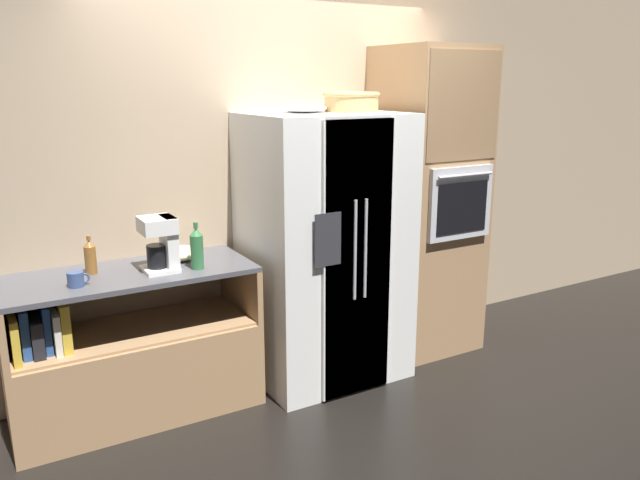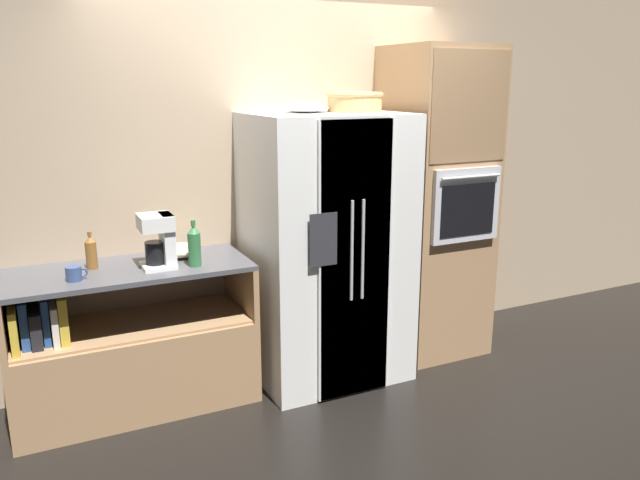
{
  "view_description": "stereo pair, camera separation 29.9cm",
  "coord_description": "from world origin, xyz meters",
  "px_view_note": "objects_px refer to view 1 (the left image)",
  "views": [
    {
      "loc": [
        -1.86,
        -3.41,
        1.97
      ],
      "look_at": [
        0.09,
        -0.04,
        0.98
      ],
      "focal_mm": 35.0,
      "sensor_mm": 36.0,
      "label": 1
    },
    {
      "loc": [
        -1.6,
        -3.55,
        1.97
      ],
      "look_at": [
        0.09,
        -0.04,
        0.98
      ],
      "focal_mm": 35.0,
      "sensor_mm": 36.0,
      "label": 2
    }
  ],
  "objects_px": {
    "bottle_tall": "(197,248)",
    "mixing_bowl": "(180,253)",
    "refrigerator": "(325,248)",
    "wicker_basket": "(351,101)",
    "bottle_short": "(90,257)",
    "coffee_maker": "(162,242)",
    "mug": "(76,279)",
    "wall_oven": "(427,202)",
    "fruit_bowl": "(304,108)"
  },
  "relations": [
    {
      "from": "bottle_tall",
      "to": "coffee_maker",
      "type": "xyz_separation_m",
      "value": [
        -0.19,
        0.06,
        0.05
      ]
    },
    {
      "from": "bottle_tall",
      "to": "bottle_short",
      "type": "bearing_deg",
      "value": 159.6
    },
    {
      "from": "refrigerator",
      "to": "coffee_maker",
      "type": "height_order",
      "value": "refrigerator"
    },
    {
      "from": "mixing_bowl",
      "to": "refrigerator",
      "type": "bearing_deg",
      "value": -12.22
    },
    {
      "from": "fruit_bowl",
      "to": "coffee_maker",
      "type": "relative_size",
      "value": 0.93
    },
    {
      "from": "refrigerator",
      "to": "wicker_basket",
      "type": "bearing_deg",
      "value": 10.58
    },
    {
      "from": "mug",
      "to": "mixing_bowl",
      "type": "relative_size",
      "value": 0.49
    },
    {
      "from": "fruit_bowl",
      "to": "mixing_bowl",
      "type": "distance_m",
      "value": 1.2
    },
    {
      "from": "mug",
      "to": "wall_oven",
      "type": "bearing_deg",
      "value": 2.06
    },
    {
      "from": "mixing_bowl",
      "to": "coffee_maker",
      "type": "relative_size",
      "value": 0.75
    },
    {
      "from": "wicker_basket",
      "to": "mug",
      "type": "height_order",
      "value": "wicker_basket"
    },
    {
      "from": "coffee_maker",
      "to": "fruit_bowl",
      "type": "bearing_deg",
      "value": 3.47
    },
    {
      "from": "coffee_maker",
      "to": "wall_oven",
      "type": "bearing_deg",
      "value": 0.98
    },
    {
      "from": "refrigerator",
      "to": "fruit_bowl",
      "type": "relative_size",
      "value": 6.0
    },
    {
      "from": "bottle_short",
      "to": "coffee_maker",
      "type": "distance_m",
      "value": 0.41
    },
    {
      "from": "bottle_tall",
      "to": "mixing_bowl",
      "type": "xyz_separation_m",
      "value": [
        -0.03,
        0.24,
        -0.08
      ]
    },
    {
      "from": "wicker_basket",
      "to": "coffee_maker",
      "type": "relative_size",
      "value": 1.17
    },
    {
      "from": "fruit_bowl",
      "to": "bottle_tall",
      "type": "height_order",
      "value": "fruit_bowl"
    },
    {
      "from": "bottle_short",
      "to": "mug",
      "type": "distance_m",
      "value": 0.24
    },
    {
      "from": "refrigerator",
      "to": "wall_oven",
      "type": "xyz_separation_m",
      "value": [
        0.91,
        0.06,
        0.22
      ]
    },
    {
      "from": "fruit_bowl",
      "to": "bottle_short",
      "type": "bearing_deg",
      "value": 176.33
    },
    {
      "from": "bottle_tall",
      "to": "coffee_maker",
      "type": "distance_m",
      "value": 0.2
    },
    {
      "from": "mixing_bowl",
      "to": "coffee_maker",
      "type": "distance_m",
      "value": 0.27
    },
    {
      "from": "refrigerator",
      "to": "fruit_bowl",
      "type": "xyz_separation_m",
      "value": [
        -0.11,
        0.08,
        0.92
      ]
    },
    {
      "from": "mixing_bowl",
      "to": "bottle_tall",
      "type": "bearing_deg",
      "value": -83.12
    },
    {
      "from": "bottle_short",
      "to": "mixing_bowl",
      "type": "xyz_separation_m",
      "value": [
        0.53,
        0.03,
        -0.06
      ]
    },
    {
      "from": "fruit_bowl",
      "to": "mug",
      "type": "bearing_deg",
      "value": -175.54
    },
    {
      "from": "wicker_basket",
      "to": "mixing_bowl",
      "type": "xyz_separation_m",
      "value": [
        -1.15,
        0.16,
        -0.91
      ]
    },
    {
      "from": "bottle_short",
      "to": "coffee_maker",
      "type": "bearing_deg",
      "value": -21.13
    },
    {
      "from": "wall_oven",
      "to": "bottle_tall",
      "type": "distance_m",
      "value": 1.82
    },
    {
      "from": "fruit_bowl",
      "to": "coffee_maker",
      "type": "distance_m",
      "value": 1.22
    },
    {
      "from": "wicker_basket",
      "to": "coffee_maker",
      "type": "xyz_separation_m",
      "value": [
        -1.31,
        -0.02,
        -0.78
      ]
    },
    {
      "from": "bottle_short",
      "to": "coffee_maker",
      "type": "xyz_separation_m",
      "value": [
        0.38,
        -0.15,
        0.07
      ]
    },
    {
      "from": "wicker_basket",
      "to": "mixing_bowl",
      "type": "distance_m",
      "value": 1.47
    },
    {
      "from": "wicker_basket",
      "to": "fruit_bowl",
      "type": "bearing_deg",
      "value": 172.48
    },
    {
      "from": "bottle_short",
      "to": "mixing_bowl",
      "type": "bearing_deg",
      "value": 3.17
    },
    {
      "from": "refrigerator",
      "to": "wicker_basket",
      "type": "height_order",
      "value": "wicker_basket"
    },
    {
      "from": "refrigerator",
      "to": "wicker_basket",
      "type": "relative_size",
      "value": 4.77
    },
    {
      "from": "bottle_tall",
      "to": "mixing_bowl",
      "type": "distance_m",
      "value": 0.25
    },
    {
      "from": "wall_oven",
      "to": "fruit_bowl",
      "type": "distance_m",
      "value": 1.24
    },
    {
      "from": "mug",
      "to": "mixing_bowl",
      "type": "distance_m",
      "value": 0.69
    },
    {
      "from": "wicker_basket",
      "to": "bottle_short",
      "type": "height_order",
      "value": "wicker_basket"
    },
    {
      "from": "mug",
      "to": "coffee_maker",
      "type": "height_order",
      "value": "coffee_maker"
    },
    {
      "from": "wicker_basket",
      "to": "mug",
      "type": "bearing_deg",
      "value": -177.75
    },
    {
      "from": "refrigerator",
      "to": "mixing_bowl",
      "type": "distance_m",
      "value": 0.95
    },
    {
      "from": "wall_oven",
      "to": "mixing_bowl",
      "type": "xyz_separation_m",
      "value": [
        -1.84,
        0.14,
        -0.17
      ]
    },
    {
      "from": "mixing_bowl",
      "to": "coffee_maker",
      "type": "bearing_deg",
      "value": -131.76
    },
    {
      "from": "bottle_tall",
      "to": "mixing_bowl",
      "type": "relative_size",
      "value": 1.16
    },
    {
      "from": "refrigerator",
      "to": "mixing_bowl",
      "type": "height_order",
      "value": "refrigerator"
    },
    {
      "from": "mug",
      "to": "mixing_bowl",
      "type": "bearing_deg",
      "value": 19.56
    }
  ]
}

